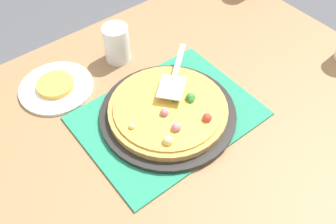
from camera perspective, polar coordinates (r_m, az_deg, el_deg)
The scene contains 8 objects.
dining_table at distance 1.13m, azimuth -0.00°, elevation -4.25°, with size 1.40×1.00×0.75m.
placemat at distance 1.04m, azimuth -0.00°, elevation -0.61°, with size 0.48×0.36×0.01m, color #237F5B.
pizza_pan at distance 1.03m, azimuth -0.00°, elevation -0.25°, with size 0.38×0.38×0.01m, color black.
pizza at distance 1.01m, azimuth 0.06°, elevation 0.43°, with size 0.33×0.33×0.05m.
plate_near_left at distance 1.16m, azimuth -16.82°, elevation 3.62°, with size 0.22×0.22×0.01m, color white.
served_slice_left at distance 1.15m, azimuth -16.97°, elevation 4.06°, with size 0.11×0.11×0.02m, color gold.
cup_corner at distance 1.18m, azimuth -7.93°, elevation 10.41°, with size 0.08×0.08×0.12m, color white.
pizza_server at distance 1.06m, azimuth 1.06°, elevation 5.67°, with size 0.20×0.18×0.01m.
Camera 1 is at (0.41, 0.52, 1.55)m, focal length 39.54 mm.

